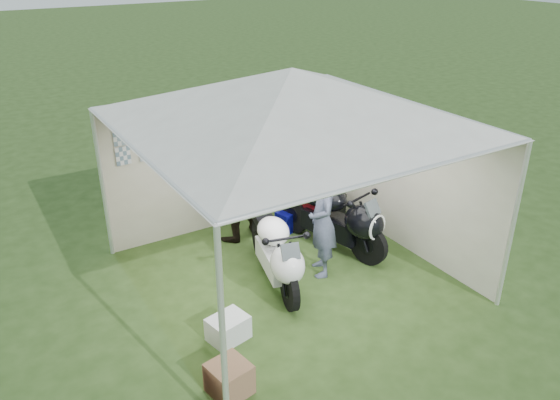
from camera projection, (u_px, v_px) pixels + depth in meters
The scene contains 10 objects.
ground at pixel (290, 277), 7.88m from camera, with size 80.00×80.00×0.00m, color #273E16.
canopy_tent at pixel (290, 101), 6.81m from camera, with size 5.66×5.66×3.00m.
motorcycle_white at pixel (277, 251), 7.48m from camera, with size 0.76×1.94×0.97m.
motorcycle_black at pixel (336, 216), 8.36m from camera, with size 0.83×2.07×1.04m.
paddock_stand at pixel (290, 220), 9.13m from camera, with size 0.45×0.28×0.34m, color #1416CA.
person_dark_jacket at pixel (232, 188), 8.57m from camera, with size 0.86×0.67×1.76m, color black.
person_blue_jacket at pixel (323, 221), 7.64m from camera, with size 0.61×0.40×1.67m, color slate.
equipment_box at pixel (326, 206), 9.38m from camera, with size 0.54×0.44×0.54m, color black.
crate_0 at pixel (228, 328), 6.58m from camera, with size 0.46×0.36×0.31m, color silver.
crate_1 at pixel (229, 379), 5.78m from camera, with size 0.40×0.40×0.36m, color brown.
Camera 1 is at (-3.60, -5.60, 4.36)m, focal length 35.00 mm.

